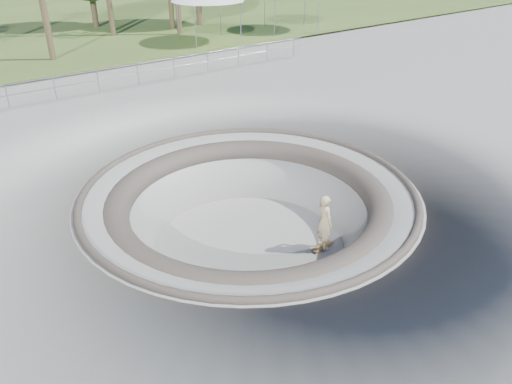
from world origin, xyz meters
The scene contains 5 objects.
ground centered at (0.00, 0.00, 0.00)m, with size 180.00×180.00×0.00m, color #999994.
skate_bowl centered at (0.00, 0.00, -1.83)m, with size 14.00×14.00×4.10m.
safety_railing centered at (0.00, 12.00, 0.69)m, with size 25.00×0.06×1.03m.
skateboard centered at (1.69, -1.62, -1.83)m, with size 0.84×0.30×0.08m.
skater centered at (1.69, -1.62, -0.91)m, with size 0.66×0.43×1.81m, color #D1BC87.
Camera 1 is at (-7.80, -10.84, 7.20)m, focal length 35.00 mm.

